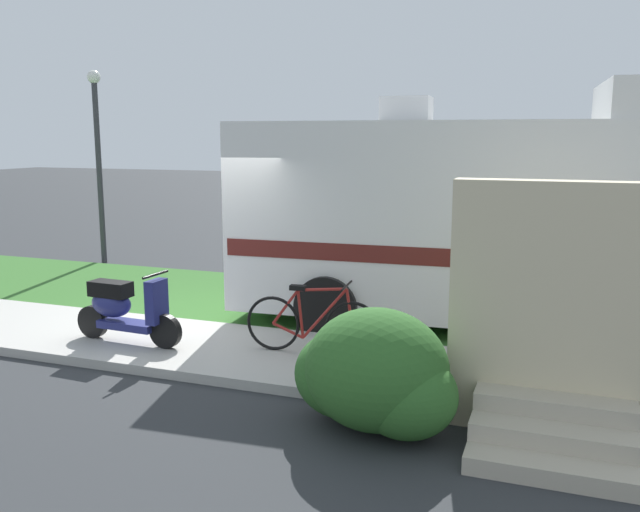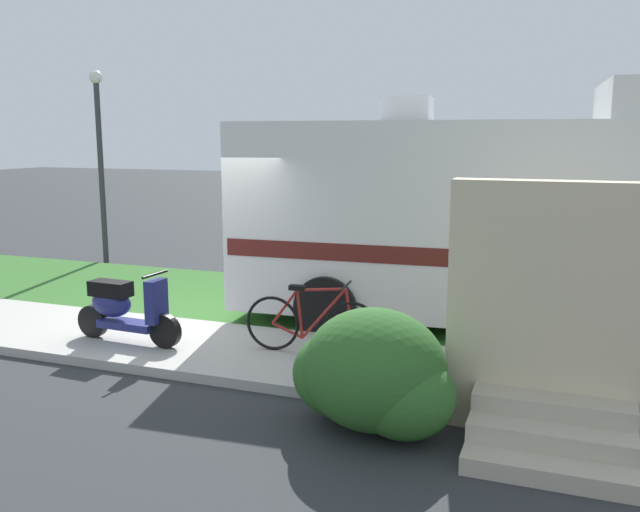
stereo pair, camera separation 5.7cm
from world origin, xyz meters
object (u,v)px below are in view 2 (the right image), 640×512
bicycle (312,323)px  pickup_truck_far (540,207)px  scooter (123,308)px  street_lamp_post (100,148)px  pickup_truck_near (529,222)px  motorhome_rv (482,215)px

bicycle → pickup_truck_far: bearing=78.2°
scooter → bicycle: bearing=9.2°
street_lamp_post → bicycle: bearing=-34.8°
bicycle → pickup_truck_near: (2.15, 7.46, 0.46)m
bicycle → street_lamp_post: 8.43m
scooter → pickup_truck_far: pickup_truck_far is taller
bicycle → street_lamp_post: size_ratio=0.41×
street_lamp_post → motorhome_rv: bearing=-15.4°
motorhome_rv → bicycle: size_ratio=4.03×
motorhome_rv → bicycle: 3.14m
pickup_truck_far → street_lamp_post: street_lamp_post is taller
pickup_truck_far → street_lamp_post: (-8.95, -6.01, 1.55)m
bicycle → motorhome_rv: bearing=53.3°
scooter → pickup_truck_near: bearing=59.5°
motorhome_rv → scooter: size_ratio=4.30×
motorhome_rv → bicycle: (-1.74, -2.34, -1.16)m
bicycle → pickup_truck_far: 10.92m
scooter → pickup_truck_far: (4.72, 11.08, 0.41)m
bicycle → pickup_truck_near: pickup_truck_near is taller
street_lamp_post → pickup_truck_near: bearing=17.5°
pickup_truck_near → street_lamp_post: (-8.87, -2.80, 1.57)m
motorhome_rv → street_lamp_post: bearing=164.6°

